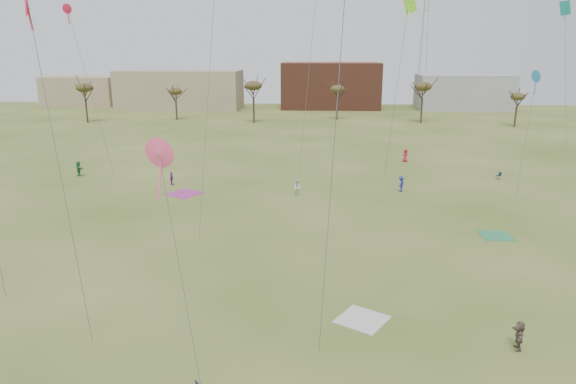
{
  "coord_description": "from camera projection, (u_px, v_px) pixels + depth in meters",
  "views": [
    {
      "loc": [
        2.15,
        -23.43,
        15.24
      ],
      "look_at": [
        0.0,
        12.0,
        5.5
      ],
      "focal_mm": 32.36,
      "sensor_mm": 36.0,
      "label": 1
    }
  ],
  "objects": [
    {
      "name": "ground",
      "position": [
        274.0,
        356.0,
        26.72
      ],
      "size": [
        260.0,
        260.0,
        0.0
      ],
      "primitive_type": "plane",
      "color": "#3D5219",
      "rests_on": "ground"
    },
    {
      "name": "spectator_fore_c",
      "position": [
        519.0,
        335.0,
        27.15
      ],
      "size": [
        0.72,
        1.56,
        1.61
      ],
      "primitive_type": "imported",
      "rotation": [
        0.0,
        0.0,
        4.54
      ],
      "color": "brown",
      "rests_on": "ground"
    },
    {
      "name": "spectator_mid_d",
      "position": [
        172.0,
        178.0,
        60.45
      ],
      "size": [
        0.44,
        0.93,
        1.55
      ],
      "primitive_type": "imported",
      "rotation": [
        0.0,
        0.0,
        1.51
      ],
      "color": "#873D92",
      "rests_on": "ground"
    },
    {
      "name": "spectator_mid_e",
      "position": [
        298.0,
        188.0,
        55.96
      ],
      "size": [
        1.01,
        0.88,
        1.77
      ],
      "primitive_type": "imported",
      "rotation": [
        0.0,
        0.0,
        6.0
      ],
      "color": "white",
      "rests_on": "ground"
    },
    {
      "name": "flyer_far_a",
      "position": [
        79.0,
        169.0,
        64.69
      ],
      "size": [
        1.66,
        1.56,
        1.87
      ],
      "primitive_type": "imported",
      "rotation": [
        0.0,
        0.0,
        2.42
      ],
      "color": "#297C48",
      "rests_on": "ground"
    },
    {
      "name": "flyer_far_b",
      "position": [
        405.0,
        155.0,
        72.94
      ],
      "size": [
        1.05,
        0.92,
        1.8
      ],
      "primitive_type": "imported",
      "rotation": [
        0.0,
        0.0,
        0.49
      ],
      "color": "red",
      "rests_on": "ground"
    },
    {
      "name": "flyer_far_c",
      "position": [
        401.0,
        184.0,
        57.53
      ],
      "size": [
        1.17,
        1.31,
        1.76
      ],
      "primitive_type": "imported",
      "rotation": [
        0.0,
        0.0,
        4.14
      ],
      "color": "navy",
      "rests_on": "ground"
    },
    {
      "name": "blanket_cream",
      "position": [
        362.0,
        320.0,
        30.35
      ],
      "size": [
        3.56,
        3.56,
        0.03
      ],
      "primitive_type": "cube",
      "rotation": [
        0.0,
        0.0,
        2.58
      ],
      "color": "silver",
      "rests_on": "ground"
    },
    {
      "name": "blanket_plum",
      "position": [
        184.0,
        194.0,
        56.92
      ],
      "size": [
        4.56,
        4.56,
        0.03
      ],
      "primitive_type": "cube",
      "rotation": [
        0.0,
        0.0,
        2.57
      ],
      "color": "#A53284",
      "rests_on": "ground"
    },
    {
      "name": "blanket_olive",
      "position": [
        496.0,
        236.0,
        44.01
      ],
      "size": [
        2.57,
        2.57,
        0.03
      ],
      "primitive_type": "cube",
      "rotation": [
        0.0,
        0.0,
        1.57
      ],
      "color": "#2F8150",
      "rests_on": "ground"
    },
    {
      "name": "camp_chair_right",
      "position": [
        498.0,
        177.0,
        63.28
      ],
      "size": [
        0.67,
        0.64,
        0.87
      ],
      "rotation": [
        0.0,
        0.0,
        5.01
      ],
      "color": "#141D38",
      "rests_on": "ground"
    },
    {
      "name": "tree_line",
      "position": [
        294.0,
        93.0,
        101.17
      ],
      "size": [
        117.44,
        49.32,
        8.91
      ],
      "color": "#3A2B1E",
      "rests_on": "ground"
    },
    {
      "name": "building_tan",
      "position": [
        180.0,
        90.0,
        138.14
      ],
      "size": [
        32.0,
        14.0,
        10.0
      ],
      "primitive_type": "cube",
      "color": "#937F60",
      "rests_on": "ground"
    },
    {
      "name": "building_brick",
      "position": [
        331.0,
        85.0,
        140.34
      ],
      "size": [
        26.0,
        16.0,
        12.0
      ],
      "primitive_type": "cube",
      "color": "brown",
      "rests_on": "ground"
    },
    {
      "name": "building_grey",
      "position": [
        463.0,
        92.0,
        136.77
      ],
      "size": [
        24.0,
        12.0,
        9.0
      ],
      "primitive_type": "cube",
      "color": "gray",
      "rests_on": "ground"
    },
    {
      "name": "building_tan_west",
      "position": [
        83.0,
        91.0,
        146.89
      ],
      "size": [
        20.0,
        12.0,
        8.0
      ],
      "primitive_type": "cube",
      "color": "#937F60",
      "rests_on": "ground"
    },
    {
      "name": "radio_tower",
      "position": [
        424.0,
        35.0,
        140.2
      ],
      "size": [
        1.51,
        1.72,
        41.0
      ],
      "color": "#9EA3A8",
      "rests_on": "ground"
    }
  ]
}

